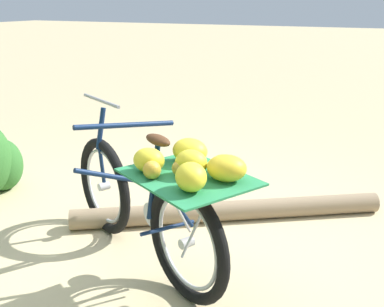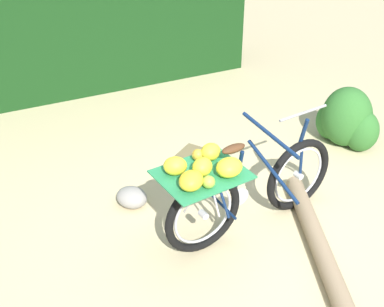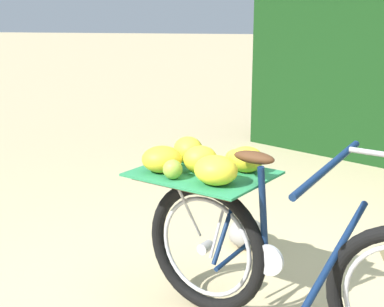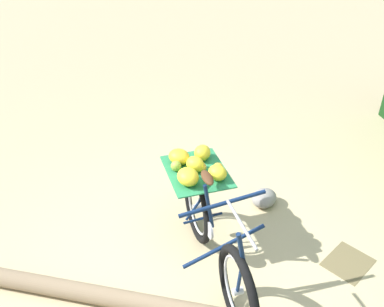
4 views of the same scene
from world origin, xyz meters
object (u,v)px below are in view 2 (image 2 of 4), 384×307
object	(u,v)px
fallen_log	(331,274)
path_stone	(132,197)
bicycle	(241,186)
shrub_cluster	(347,120)

from	to	relation	value
fallen_log	path_stone	xyz separation A→B (m)	(1.94, -0.03, 0.02)
bicycle	path_stone	bearing A→B (deg)	125.37
bicycle	path_stone	xyz separation A→B (m)	(1.05, 0.15, -0.41)
fallen_log	path_stone	world-z (taller)	path_stone
shrub_cluster	path_stone	size ratio (longest dim) A/B	2.39
fallen_log	shrub_cluster	world-z (taller)	shrub_cluster
bicycle	shrub_cluster	world-z (taller)	bicycle
fallen_log	shrub_cluster	distance (m)	2.22
bicycle	fallen_log	world-z (taller)	bicycle
fallen_log	path_stone	bearing A→B (deg)	-0.88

